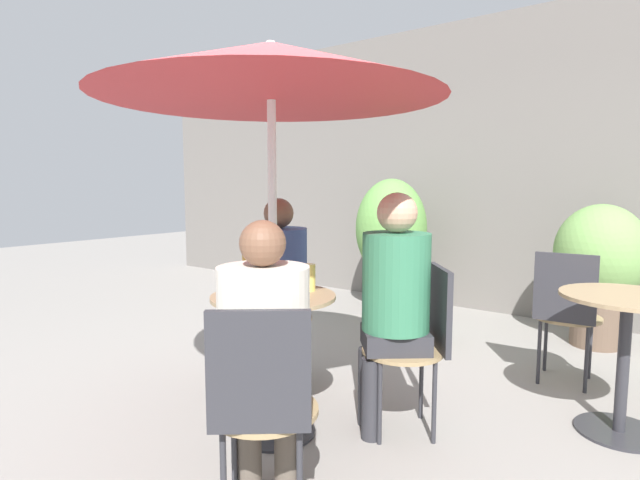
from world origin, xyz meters
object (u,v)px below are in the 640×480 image
(beer_glass_1, at_px, (248,271))
(potted_plant_1, at_px, (600,262))
(bistro_chair_2, at_px, (280,301))
(beer_glass_0, at_px, (309,277))
(cafe_table_near, at_px, (274,337))
(seated_person_0, at_px, (264,342))
(seated_person_1, at_px, (393,293))
(cafe_table_far, at_px, (625,338))
(seated_person_2, at_px, (279,277))
(bistro_chair_1, at_px, (421,334))
(umbrella, at_px, (271,72))
(bistro_chair_0, at_px, (262,398))
(bistro_chair_4, at_px, (566,306))
(bistro_chair_3, at_px, (408,279))
(beer_glass_2, at_px, (261,290))
(potted_plant_0, at_px, (391,235))

(beer_glass_1, xyz_separation_m, potted_plant_1, (1.33, 2.64, -0.15))
(bistro_chair_2, relative_size, beer_glass_0, 6.12)
(cafe_table_near, xyz_separation_m, seated_person_0, (0.39, -0.48, 0.18))
(seated_person_1, bearing_deg, seated_person_0, -45.11)
(seated_person_0, bearing_deg, potted_plant_1, -142.10)
(cafe_table_far, distance_m, seated_person_1, 1.23)
(seated_person_1, bearing_deg, potted_plant_1, 125.31)
(seated_person_2, height_order, potted_plant_1, seated_person_2)
(bistro_chair_1, height_order, umbrella, umbrella)
(seated_person_0, height_order, seated_person_2, seated_person_2)
(bistro_chair_0, height_order, bistro_chair_1, same)
(bistro_chair_2, distance_m, seated_person_2, 0.24)
(bistro_chair_4, bearing_deg, bistro_chair_2, 27.75)
(bistro_chair_4, distance_m, seated_person_0, 2.20)
(bistro_chair_2, relative_size, beer_glass_1, 4.48)
(bistro_chair_1, distance_m, beer_glass_1, 0.98)
(seated_person_1, xyz_separation_m, beer_glass_0, (-0.40, -0.20, 0.07))
(cafe_table_near, distance_m, bistro_chair_0, 0.77)
(bistro_chair_2, distance_m, seated_person_0, 1.41)
(cafe_table_near, height_order, bistro_chair_2, bistro_chair_2)
(bistro_chair_0, xyz_separation_m, seated_person_1, (-0.00, 0.99, 0.22))
(bistro_chair_1, relative_size, bistro_chair_3, 1.00)
(cafe_table_far, distance_m, bistro_chair_2, 2.02)
(bistro_chair_4, height_order, beer_glass_2, same)
(cafe_table_near, relative_size, bistro_chair_3, 0.84)
(seated_person_2, bearing_deg, beer_glass_1, -107.03)
(seated_person_1, relative_size, beer_glass_0, 8.79)
(cafe_table_far, distance_m, beer_glass_0, 1.68)
(seated_person_2, bearing_deg, bistro_chair_1, -38.78)
(bistro_chair_4, height_order, umbrella, umbrella)
(bistro_chair_0, height_order, bistro_chair_3, same)
(cafe_table_far, relative_size, seated_person_2, 0.61)
(seated_person_1, bearing_deg, beer_glass_2, -72.94)
(potted_plant_1, bearing_deg, bistro_chair_4, -91.95)
(beer_glass_0, bearing_deg, beer_glass_1, -151.06)
(seated_person_0, bearing_deg, cafe_table_near, -90.00)
(cafe_table_near, height_order, cafe_table_far, same)
(beer_glass_0, height_order, umbrella, umbrella)
(cafe_table_far, relative_size, potted_plant_1, 0.64)
(bistro_chair_2, relative_size, seated_person_1, 0.70)
(bistro_chair_1, bearing_deg, bistro_chair_2, -135.00)
(seated_person_1, bearing_deg, bistro_chair_4, 114.42)
(cafe_table_far, relative_size, potted_plant_0, 0.54)
(potted_plant_1, bearing_deg, beer_glass_2, -109.77)
(bistro_chair_2, xyz_separation_m, potted_plant_0, (-0.30, 2.06, 0.27))
(bistro_chair_2, relative_size, umbrella, 0.44)
(potted_plant_0, distance_m, umbrella, 2.97)
(bistro_chair_0, bearing_deg, beer_glass_2, -85.54)
(bistro_chair_1, relative_size, bistro_chair_4, 1.00)
(bistro_chair_4, bearing_deg, beer_glass_1, 45.95)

